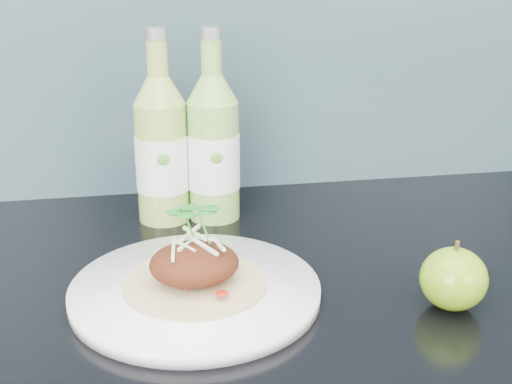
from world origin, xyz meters
TOP-DOWN VIEW (x-y plane):
  - dinner_plate at (-0.10, 1.63)m, footprint 0.30×0.30m
  - pork_taco at (-0.10, 1.63)m, footprint 0.16×0.16m
  - green_apple at (0.18, 1.56)m, footprint 0.10×0.10m
  - cider_bottle_left at (-0.12, 1.87)m, footprint 0.08×0.08m
  - cider_bottle_right at (-0.05, 1.86)m, footprint 0.08×0.08m

SIDE VIEW (x-z plane):
  - dinner_plate at x=-0.10m, z-range 0.90..0.92m
  - green_apple at x=0.18m, z-range 0.90..0.97m
  - pork_taco at x=-0.10m, z-range 0.89..1.00m
  - cider_bottle_left at x=-0.12m, z-range 0.87..1.14m
  - cider_bottle_right at x=-0.05m, z-range 0.87..1.14m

